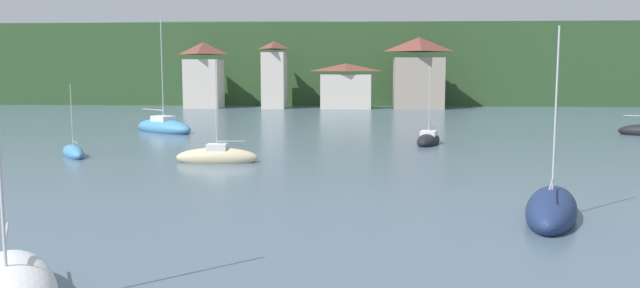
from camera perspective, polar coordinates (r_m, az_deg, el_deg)
wooded_hillside at (r=134.27m, az=-2.94°, el=6.65°), size 352.00×67.07×23.18m
shore_building_west at (r=92.80m, az=-10.35°, el=5.99°), size 5.12×5.14×9.30m
shore_building_westcentral at (r=90.90m, az=-4.10°, el=6.11°), size 3.31×5.07×9.41m
shore_building_central at (r=89.27m, az=2.32°, el=5.13°), size 7.33×3.21×6.30m
shore_building_eastcentral at (r=90.93m, az=8.78°, el=6.20°), size 7.11×5.97×9.94m
sailboat_far_0 at (r=48.06m, az=9.67°, el=0.34°), size 2.72×4.76×6.09m
sailboat_mid_4 at (r=38.73m, az=-9.18°, el=-1.15°), size 4.97×1.49×6.47m
sailboat_mid_5 at (r=25.34m, az=19.98°, el=-5.57°), size 3.65×6.20×7.56m
sailboat_far_9 at (r=58.21m, az=-13.80°, el=1.46°), size 7.15×6.29×10.58m
sailboat_mid_10 at (r=43.84m, az=-21.19°, el=-0.73°), size 3.21×3.95×4.90m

